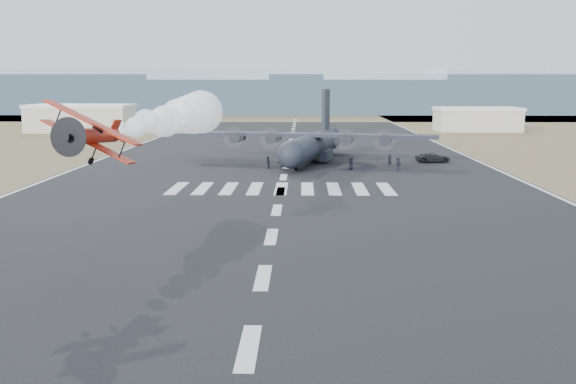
{
  "coord_description": "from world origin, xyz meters",
  "views": [
    {
      "loc": [
        2.45,
        -31.53,
        12.02
      ],
      "look_at": [
        1.37,
        21.14,
        4.0
      ],
      "focal_mm": 45.0,
      "sensor_mm": 36.0,
      "label": 1
    }
  ],
  "objects_px": {
    "support_vehicle": "(433,158)",
    "crew_e": "(351,163)",
    "hangar_left": "(81,118)",
    "crew_f": "(282,164)",
    "crew_b": "(268,163)",
    "transport_aircraft": "(313,143)",
    "crew_a": "(389,160)",
    "crew_d": "(284,161)",
    "hangar_right": "(477,119)",
    "aerobatic_biplane": "(91,135)",
    "crew_c": "(398,164)",
    "crew_g": "(293,162)",
    "crew_h": "(314,158)"
  },
  "relations": [
    {
      "from": "support_vehicle",
      "to": "crew_g",
      "type": "relative_size",
      "value": 2.86
    },
    {
      "from": "crew_h",
      "to": "crew_d",
      "type": "bearing_deg",
      "value": -145.35
    },
    {
      "from": "hangar_right",
      "to": "crew_g",
      "type": "distance_m",
      "value": 92.29
    },
    {
      "from": "crew_a",
      "to": "crew_h",
      "type": "bearing_deg",
      "value": -44.35
    },
    {
      "from": "hangar_left",
      "to": "support_vehicle",
      "type": "height_order",
      "value": "hangar_left"
    },
    {
      "from": "hangar_right",
      "to": "crew_a",
      "type": "relative_size",
      "value": 11.21
    },
    {
      "from": "hangar_right",
      "to": "crew_f",
      "type": "bearing_deg",
      "value": -119.56
    },
    {
      "from": "crew_b",
      "to": "transport_aircraft",
      "type": "bearing_deg",
      "value": 147.97
    },
    {
      "from": "crew_b",
      "to": "crew_f",
      "type": "xyz_separation_m",
      "value": [
        2.12,
        -1.0,
        -0.05
      ]
    },
    {
      "from": "hangar_right",
      "to": "aerobatic_biplane",
      "type": "xyz_separation_m",
      "value": [
        -57.15,
        -135.47,
        5.67
      ]
    },
    {
      "from": "crew_e",
      "to": "hangar_left",
      "type": "bearing_deg",
      "value": -121.89
    },
    {
      "from": "crew_c",
      "to": "crew_a",
      "type": "bearing_deg",
      "value": -120.29
    },
    {
      "from": "crew_f",
      "to": "crew_b",
      "type": "bearing_deg",
      "value": -28.93
    },
    {
      "from": "crew_a",
      "to": "crew_g",
      "type": "xyz_separation_m",
      "value": [
        -13.83,
        -2.98,
        -0.02
      ]
    },
    {
      "from": "crew_d",
      "to": "crew_g",
      "type": "xyz_separation_m",
      "value": [
        1.37,
        -2.16,
        0.02
      ]
    },
    {
      "from": "hangar_left",
      "to": "crew_f",
      "type": "xyz_separation_m",
      "value": [
        51.63,
        -76.74,
        -2.6
      ]
    },
    {
      "from": "hangar_right",
      "to": "crew_b",
      "type": "distance_m",
      "value": 94.22
    },
    {
      "from": "crew_e",
      "to": "crew_h",
      "type": "height_order",
      "value": "crew_e"
    },
    {
      "from": "transport_aircraft",
      "to": "crew_a",
      "type": "bearing_deg",
      "value": -16.19
    },
    {
      "from": "crew_c",
      "to": "hangar_left",
      "type": "bearing_deg",
      "value": -87.3
    },
    {
      "from": "support_vehicle",
      "to": "crew_a",
      "type": "height_order",
      "value": "crew_a"
    },
    {
      "from": "crew_d",
      "to": "crew_e",
      "type": "height_order",
      "value": "crew_e"
    },
    {
      "from": "hangar_left",
      "to": "crew_g",
      "type": "distance_m",
      "value": 92.47
    },
    {
      "from": "aerobatic_biplane",
      "to": "crew_b",
      "type": "xyz_separation_m",
      "value": [
        8.65,
        54.73,
        -7.82
      ]
    },
    {
      "from": "support_vehicle",
      "to": "crew_c",
      "type": "relative_size",
      "value": 2.8
    },
    {
      "from": "crew_c",
      "to": "transport_aircraft",
      "type": "bearing_deg",
      "value": -80.49
    },
    {
      "from": "crew_c",
      "to": "hangar_right",
      "type": "bearing_deg",
      "value": -148.88
    },
    {
      "from": "crew_b",
      "to": "hangar_left",
      "type": "bearing_deg",
      "value": -143.48
    },
    {
      "from": "crew_d",
      "to": "crew_g",
      "type": "distance_m",
      "value": 2.56
    },
    {
      "from": "crew_g",
      "to": "crew_h",
      "type": "xyz_separation_m",
      "value": [
        2.93,
        5.6,
        -0.01
      ]
    },
    {
      "from": "transport_aircraft",
      "to": "crew_b",
      "type": "xyz_separation_m",
      "value": [
        -6.48,
        -9.12,
        -1.97
      ]
    },
    {
      "from": "aerobatic_biplane",
      "to": "crew_g",
      "type": "bearing_deg",
      "value": 83.94
    },
    {
      "from": "support_vehicle",
      "to": "crew_b",
      "type": "relative_size",
      "value": 2.99
    },
    {
      "from": "support_vehicle",
      "to": "crew_f",
      "type": "xyz_separation_m",
      "value": [
        -22.63,
        -9.68,
        0.09
      ]
    },
    {
      "from": "hangar_left",
      "to": "crew_g",
      "type": "bearing_deg",
      "value": -54.9
    },
    {
      "from": "support_vehicle",
      "to": "aerobatic_biplane",
      "type": "bearing_deg",
      "value": 142.18
    },
    {
      "from": "aerobatic_biplane",
      "to": "transport_aircraft",
      "type": "distance_m",
      "value": 65.88
    },
    {
      "from": "transport_aircraft",
      "to": "crew_a",
      "type": "distance_m",
      "value": 12.67
    },
    {
      "from": "hangar_right",
      "to": "crew_d",
      "type": "height_order",
      "value": "hangar_right"
    },
    {
      "from": "crew_b",
      "to": "aerobatic_biplane",
      "type": "bearing_deg",
      "value": -5.63
    },
    {
      "from": "crew_c",
      "to": "crew_f",
      "type": "bearing_deg",
      "value": -39.72
    },
    {
      "from": "support_vehicle",
      "to": "crew_e",
      "type": "bearing_deg",
      "value": 117.06
    },
    {
      "from": "aerobatic_biplane",
      "to": "support_vehicle",
      "type": "relative_size",
      "value": 1.26
    },
    {
      "from": "hangar_left",
      "to": "aerobatic_biplane",
      "type": "height_order",
      "value": "aerobatic_biplane"
    },
    {
      "from": "crew_b",
      "to": "crew_c",
      "type": "bearing_deg",
      "value": 89.19
    },
    {
      "from": "aerobatic_biplane",
      "to": "crew_f",
      "type": "height_order",
      "value": "aerobatic_biplane"
    },
    {
      "from": "crew_a",
      "to": "crew_e",
      "type": "xyz_separation_m",
      "value": [
        -5.79,
        -4.31,
        -0.01
      ]
    },
    {
      "from": "transport_aircraft",
      "to": "hangar_left",
      "type": "bearing_deg",
      "value": 142.59
    },
    {
      "from": "support_vehicle",
      "to": "crew_c",
      "type": "distance_m",
      "value": 12.01
    },
    {
      "from": "crew_d",
      "to": "crew_h",
      "type": "xyz_separation_m",
      "value": [
        4.3,
        3.44,
        0.0
      ]
    }
  ]
}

